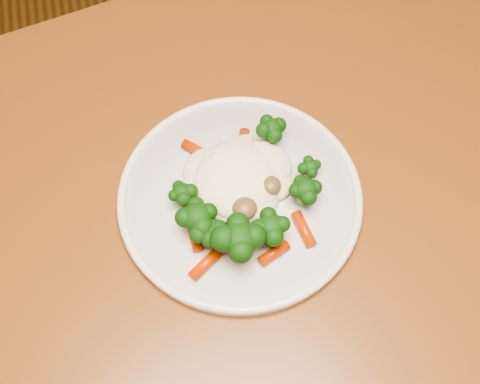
{
  "coord_description": "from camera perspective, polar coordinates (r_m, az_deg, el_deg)",
  "views": [
    {
      "loc": [
        -0.4,
        -0.08,
        1.35
      ],
      "look_at": [
        -0.33,
        0.24,
        0.77
      ],
      "focal_mm": 45.0,
      "sensor_mm": 36.0,
      "label": 1
    }
  ],
  "objects": [
    {
      "name": "plate",
      "position": [
        0.67,
        0.0,
        -0.57
      ],
      "size": [
        0.27,
        0.27,
        0.01
      ],
      "primitive_type": "cylinder",
      "color": "white",
      "rests_on": "dining_table"
    },
    {
      "name": "meal",
      "position": [
        0.64,
        -0.06,
        -0.44
      ],
      "size": [
        0.18,
        0.18,
        0.05
      ],
      "color": "#FFF2CB",
      "rests_on": "plate"
    },
    {
      "name": "dining_table",
      "position": [
        0.75,
        0.68,
        -6.92
      ],
      "size": [
        1.33,
        1.02,
        0.75
      ],
      "rotation": [
        0.0,
        0.0,
        0.2
      ],
      "color": "brown",
      "rests_on": "ground"
    }
  ]
}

